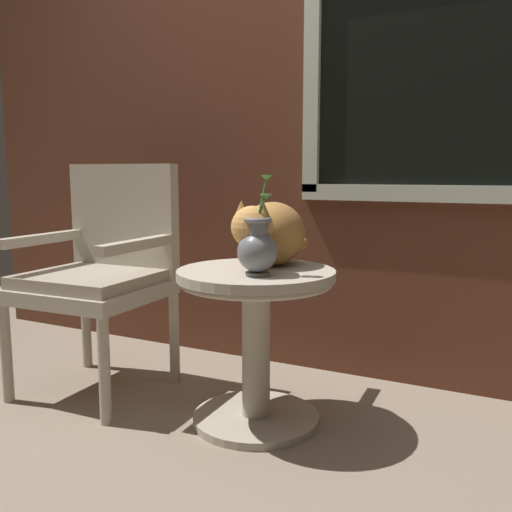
# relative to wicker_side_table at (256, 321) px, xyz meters

# --- Properties ---
(ground_plane) EXTENTS (6.00, 6.00, 0.00)m
(ground_plane) POSITION_rel_wicker_side_table_xyz_m (-0.06, -0.16, -0.39)
(ground_plane) COLOR gray
(back_wall) EXTENTS (4.00, 0.07, 2.60)m
(back_wall) POSITION_rel_wicker_side_table_xyz_m (-0.04, 0.67, 0.91)
(back_wall) COLOR #562D1E
(back_wall) RESTS_ON ground_plane
(wicker_side_table) EXTENTS (0.57, 0.57, 0.58)m
(wicker_side_table) POSITION_rel_wicker_side_table_xyz_m (0.00, 0.00, 0.00)
(wicker_side_table) COLOR #B2A893
(wicker_side_table) RESTS_ON ground_plane
(wicker_chair) EXTENTS (0.56, 0.54, 0.96)m
(wicker_chair) POSITION_rel_wicker_side_table_xyz_m (-0.75, 0.03, 0.14)
(wicker_chair) COLOR #B2A893
(wicker_chair) RESTS_ON ground_plane
(cat) EXTENTS (0.26, 0.60, 0.25)m
(cat) POSITION_rel_wicker_side_table_xyz_m (0.01, 0.09, 0.31)
(cat) COLOR #AD7A3D
(cat) RESTS_ON wicker_side_table
(pewter_vase_with_ivy) EXTENTS (0.14, 0.14, 0.34)m
(pewter_vase_with_ivy) POSITION_rel_wicker_side_table_xyz_m (0.06, -0.10, 0.29)
(pewter_vase_with_ivy) COLOR slate
(pewter_vase_with_ivy) RESTS_ON wicker_side_table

